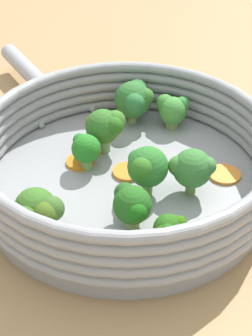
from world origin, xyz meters
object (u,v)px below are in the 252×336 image
Objects in this scene: carrot_slice_5 at (90,146)px; broccoli_floret_7 at (39,212)px; broccoli_floret_1 at (106,127)px; carrot_slice_6 at (103,122)px; carrot_slice_4 at (147,164)px; broccoli_floret_5 at (192,168)px; skillet at (126,185)px; broccoli_floret_0 at (134,99)px; carrot_slice_0 at (151,242)px; carrot_slice_2 at (81,162)px; broccoli_floret_8 at (132,205)px; broccoli_floret_3 at (147,166)px; broccoli_floret_2 at (169,230)px; carrot_slice_1 at (128,172)px; carrot_slice_3 at (225,174)px; broccoli_floret_4 at (86,148)px; broccoli_floret_6 at (173,109)px.

carrot_slice_5 is 0.16m from broccoli_floret_7.
carrot_slice_6 is at bearing 50.88° from broccoli_floret_1.
carrot_slice_4 is 0.16m from broccoli_floret_7.
carrot_slice_6 is at bearing 30.49° from broccoli_floret_7.
broccoli_floret_1 is at bearing 101.54° from carrot_slice_4.
skillet is at bearing 115.68° from broccoli_floret_5.
carrot_slice_0 is at bearing -131.81° from broccoli_floret_0.
carrot_slice_4 is 0.79× the size of broccoli_floret_1.
broccoli_floret_0 is (0.10, 0.02, 0.03)m from carrot_slice_2.
broccoli_floret_5 is at bearing -6.36° from broccoli_floret_8.
broccoli_floret_8 is (-0.05, -0.02, -0.01)m from broccoli_floret_3.
carrot_slice_4 is 0.13m from broccoli_floret_2.
carrot_slice_1 is 0.13m from broccoli_floret_7.
carrot_slice_4 is at bearing -127.25° from broccoli_floret_0.
broccoli_floret_3 is at bearing -80.31° from carrot_slice_2.
skillet is 0.06m from carrot_slice_2.
carrot_slice_2 is 0.62× the size of broccoli_floret_5.
broccoli_floret_1 is 1.44× the size of broccoli_floret_2.
carrot_slice_3 is 0.86× the size of carrot_slice_6.
carrot_slice_2 is 0.11m from broccoli_floret_0.
broccoli_floret_5 is (0.08, 0.04, 0.01)m from broccoli_floret_2.
carrot_slice_3 is at bearing -83.31° from carrot_slice_6.
carrot_slice_0 is 0.90× the size of carrot_slice_2.
broccoli_floret_0 is 0.07m from broccoli_floret_1.
broccoli_floret_3 is at bearing 46.06° from carrot_slice_0.
broccoli_floret_4 is 0.81× the size of broccoli_floret_7.
carrot_slice_5 is at bearing -177.49° from broccoli_floret_0.
carrot_slice_0 is 0.21m from broccoli_floret_6.
broccoli_floret_8 is (-0.07, -0.11, -0.01)m from broccoli_floret_1.
carrot_slice_4 is (0.02, -0.01, 0.00)m from carrot_slice_1.
broccoli_floret_1 is at bearing 114.29° from carrot_slice_3.
broccoli_floret_7 is (-0.15, -0.01, 0.03)m from carrot_slice_4.
broccoli_floret_6 is at bearing 49.15° from broccoli_floret_5.
carrot_slice_4 is 0.07m from carrot_slice_5.
carrot_slice_5 is 0.11m from broccoli_floret_6.
carrot_slice_4 is at bearing 44.72° from carrot_slice_0.
broccoli_floret_0 reaches higher than carrot_slice_4.
carrot_slice_0 and carrot_slice_1 have the same top height.
broccoli_floret_3 reaches higher than carrot_slice_4.
broccoli_floret_8 reaches higher than carrot_slice_0.
broccoli_floret_0 is 1.04× the size of broccoli_floret_5.
carrot_slice_1 is at bearing 46.79° from broccoli_floret_8.
carrot_slice_4 is 0.80× the size of broccoli_floret_7.
broccoli_floret_1 is at bearing 93.93° from broccoli_floret_5.
carrot_slice_0 is 0.80× the size of broccoli_floret_2.
broccoli_floret_1 is 1.01× the size of broccoli_floret_7.
carrot_slice_6 is 0.79× the size of broccoli_floret_5.
carrot_slice_5 is at bearing 80.00° from skillet.
carrot_slice_0 is 0.08m from broccoli_floret_3.
skillet is at bearing -75.27° from carrot_slice_2.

